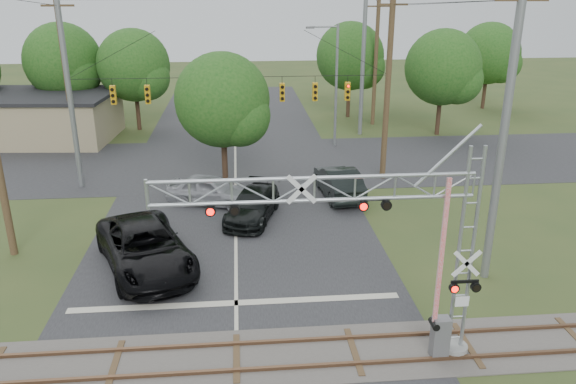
{
  "coord_description": "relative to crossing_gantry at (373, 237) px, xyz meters",
  "views": [
    {
      "loc": [
        0.31,
        -13.78,
        11.8
      ],
      "look_at": [
        2.23,
        7.5,
        3.88
      ],
      "focal_mm": 35.0,
      "sensor_mm": 36.0,
      "label": 1
    }
  ],
  "objects": [
    {
      "name": "streetlight",
      "position": [
        3.18,
        26.27,
        0.62
      ],
      "size": [
        2.44,
        0.25,
        9.14
      ],
      "color": "gray",
      "rests_on": "ground"
    },
    {
      "name": "traffic_signal_span",
      "position": [
        -3.49,
        18.36,
        1.25
      ],
      "size": [
        19.34,
        0.36,
        11.5
      ],
      "color": "gray",
      "rests_on": "ground"
    },
    {
      "name": "road_cross",
      "position": [
        -4.34,
        22.36,
        -4.48
      ],
      "size": [
        90.0,
        12.0,
        0.02
      ],
      "primitive_type": "cube",
      "color": "#252527",
      "rests_on": "ground"
    },
    {
      "name": "pickup_black",
      "position": [
        -8.26,
        7.17,
        -3.5
      ],
      "size": [
        5.68,
        7.86,
        1.99
      ],
      "primitive_type": "imported",
      "rotation": [
        0.0,
        0.0,
        0.37
      ],
      "color": "black",
      "rests_on": "ground"
    },
    {
      "name": "commercial_building",
      "position": [
        -22.01,
        30.45,
        -2.62
      ],
      "size": [
        16.61,
        9.47,
        3.73
      ],
      "rotation": [
        0.0,
        0.0,
        -0.08
      ],
      "color": "#998A66",
      "rests_on": "ground"
    },
    {
      "name": "railroad_track",
      "position": [
        -4.34,
        0.36,
        -4.46
      ],
      "size": [
        90.0,
        3.2,
        0.17
      ],
      "color": "#494540",
      "rests_on": "ground"
    },
    {
      "name": "car_dark",
      "position": [
        -3.41,
        12.39,
        -3.72
      ],
      "size": [
        3.6,
        5.69,
        1.54
      ],
      "primitive_type": "imported",
      "rotation": [
        0.0,
        0.0,
        -0.3
      ],
      "color": "black",
      "rests_on": "ground"
    },
    {
      "name": "treeline",
      "position": [
        -3.32,
        31.97,
        1.03
      ],
      "size": [
        52.74,
        26.29,
        8.97
      ],
      "color": "#392619",
      "rests_on": "ground"
    },
    {
      "name": "crossing_gantry",
      "position": [
        0.0,
        0.0,
        0.0
      ],
      "size": [
        10.31,
        0.93,
        7.31
      ],
      "color": "gray",
      "rests_on": "ground"
    },
    {
      "name": "sedan_silver",
      "position": [
        -5.74,
        14.75,
        -3.65
      ],
      "size": [
        5.34,
        3.5,
        1.69
      ],
      "primitive_type": "imported",
      "rotation": [
        0.0,
        0.0,
        1.24
      ],
      "color": "#98999F",
      "rests_on": "ground"
    },
    {
      "name": "utility_poles",
      "position": [
        -2.47,
        20.79,
        1.75
      ],
      "size": [
        26.39,
        28.27,
        13.09
      ],
      "color": "#453120",
      "rests_on": "ground"
    },
    {
      "name": "road_main",
      "position": [
        -4.34,
        8.36,
        -4.48
      ],
      "size": [
        14.0,
        90.0,
        0.02
      ],
      "primitive_type": "cube",
      "color": "#252527",
      "rests_on": "ground"
    },
    {
      "name": "suv_dark",
      "position": [
        1.75,
        15.37,
        -3.6
      ],
      "size": [
        2.37,
        5.56,
        1.78
      ],
      "primitive_type": "imported",
      "rotation": [
        0.0,
        0.0,
        3.23
      ],
      "color": "black",
      "rests_on": "ground"
    }
  ]
}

